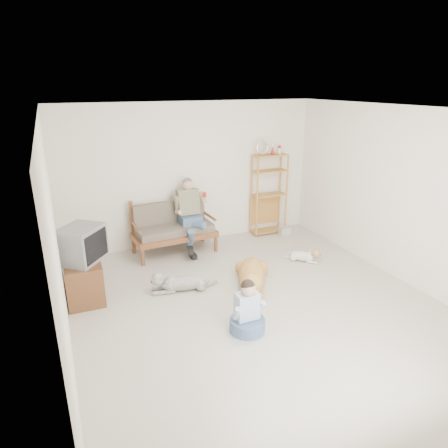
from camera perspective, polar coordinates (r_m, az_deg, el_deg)
name	(u,v)px	position (r m, az deg, el deg)	size (l,w,h in m)	color
floor	(258,306)	(5.83, 4.85, -11.61)	(5.50, 5.50, 0.00)	silver
ceiling	(264,110)	(5.00, 5.77, 15.92)	(5.50, 5.50, 0.00)	silver
wall_back	(192,175)	(7.70, -4.58, 7.04)	(5.00, 5.00, 0.00)	silver
wall_front	(444,328)	(3.35, 28.88, -12.87)	(5.00, 5.00, 0.00)	silver
wall_left	(56,246)	(4.67, -22.84, -2.87)	(5.50, 5.50, 0.00)	silver
wall_right	(403,196)	(6.78, 24.22, 3.65)	(5.50, 5.50, 0.00)	silver
loveseat	(173,227)	(7.46, -7.26, -0.38)	(1.54, 0.78, 0.95)	brown
man	(191,220)	(7.33, -4.74, 0.55)	(0.52, 0.75, 1.21)	#4A6389
etagere	(269,194)	(8.28, 6.42, 4.33)	(0.74, 0.32, 1.95)	#BC8E3B
book_stack	(285,230)	(8.49, 8.68, -0.91)	(0.23, 0.17, 0.15)	silver
tv_stand	(83,278)	(6.25, -19.44, -7.32)	(0.52, 0.91, 0.60)	brown
crt_tv	(82,244)	(5.99, -19.69, -2.74)	(0.76, 0.78, 0.51)	slate
wall_outlet	(131,236)	(7.69, -13.17, -1.62)	(0.12, 0.02, 0.08)	white
golden_retriever	(252,277)	(6.17, 3.98, -7.59)	(0.87, 1.50, 0.49)	#BA8F40
shaggy_dog	(179,282)	(6.19, -6.45, -8.30)	(1.10, 0.38, 0.32)	silver
terrier	(306,256)	(7.26, 11.64, -4.45)	(0.53, 0.52, 0.25)	silver
child	(247,313)	(5.18, 3.36, -12.53)	(0.46, 0.46, 0.72)	#4A6389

